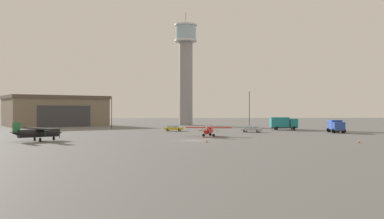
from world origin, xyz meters
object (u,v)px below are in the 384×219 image
object	(u,v)px
truck_box_blue	(336,126)
light_post_west	(112,109)
car_silver	(251,129)
light_post_east	(249,106)
car_yellow	(173,128)
airplane_red	(209,130)
traffic_cone_near_right	(359,141)
truck_box_teal	(283,123)
traffic_cone_near_left	(207,141)
airplane_black	(38,132)
control_tower	(186,67)

from	to	relation	value
truck_box_blue	light_post_west	xyz separation A→B (m)	(-52.25, 22.96, 3.73)
car_silver	light_post_west	world-z (taller)	light_post_west
light_post_west	light_post_east	xyz separation A→B (m)	(37.05, -1.78, 0.69)
car_yellow	light_post_west	world-z (taller)	light_post_west
airplane_red	light_post_east	world-z (taller)	light_post_east
airplane_red	traffic_cone_near_right	xyz separation A→B (m)	(21.32, -16.06, -0.92)
airplane_red	traffic_cone_near_right	bearing A→B (deg)	-113.59
light_post_west	truck_box_teal	bearing A→B (deg)	-13.25
car_yellow	light_post_west	xyz separation A→B (m)	(-16.62, 14.15, 4.55)
truck_box_blue	car_silver	size ratio (longest dim) A/B	1.38
light_post_west	traffic_cone_near_left	bearing A→B (deg)	-66.29
light_post_west	airplane_black	bearing A→B (deg)	-96.16
car_silver	traffic_cone_near_left	size ratio (longest dim) A/B	8.65
control_tower	truck_box_teal	distance (m)	46.32
airplane_black	light_post_west	size ratio (longest dim) A/B	1.01
airplane_red	truck_box_blue	size ratio (longest dim) A/B	1.33
control_tower	truck_box_teal	world-z (taller)	control_tower
truck_box_blue	traffic_cone_near_right	size ratio (longest dim) A/B	11.59
control_tower	traffic_cone_near_right	distance (m)	82.87
airplane_red	traffic_cone_near_right	distance (m)	26.71
control_tower	traffic_cone_near_left	distance (m)	77.36
airplane_black	car_yellow	bearing A→B (deg)	16.78
truck_box_teal	airplane_black	bearing A→B (deg)	-142.57
control_tower	car_yellow	distance (m)	44.21
airplane_red	car_silver	xyz separation A→B (m)	(10.84, 14.58, -0.46)
airplane_black	traffic_cone_near_left	xyz separation A→B (m)	(26.57, -3.48, -1.16)
airplane_black	truck_box_teal	xyz separation A→B (m)	(48.88, 35.43, 0.35)
truck_box_teal	traffic_cone_near_right	size ratio (longest dim) A/B	11.75
airplane_red	traffic_cone_near_left	xyz separation A→B (m)	(-1.51, -13.93, -0.93)
traffic_cone_near_left	traffic_cone_near_right	size ratio (longest dim) A/B	0.97
control_tower	light_post_east	bearing A→B (deg)	-59.39
traffic_cone_near_left	traffic_cone_near_right	xyz separation A→B (m)	(22.83, -2.13, 0.01)
car_silver	light_post_east	xyz separation A→B (m)	(3.07, 18.97, 5.24)
truck_box_blue	car_silver	xyz separation A→B (m)	(-18.28, 2.21, -0.82)
light_post_west	traffic_cone_near_right	size ratio (longest dim) A/B	15.72
car_silver	light_post_east	distance (m)	19.92
airplane_red	light_post_west	bearing A→B (deg)	46.62
truck_box_blue	light_post_east	xyz separation A→B (m)	(-15.21, 21.18, 4.42)
car_silver	airplane_black	bearing A→B (deg)	-120.94
airplane_black	car_silver	xyz separation A→B (m)	(38.92, 25.03, -0.69)
airplane_red	control_tower	bearing A→B (deg)	15.59
airplane_black	car_yellow	world-z (taller)	airplane_black
traffic_cone_near_right	airplane_red	bearing A→B (deg)	143.01
car_yellow	car_silver	size ratio (longest dim) A/B	0.96
control_tower	traffic_cone_near_right	bearing A→B (deg)	-72.93
truck_box_blue	car_silver	bearing A→B (deg)	-90.56
light_post_east	traffic_cone_near_right	world-z (taller)	light_post_east
airplane_red	truck_box_teal	distance (m)	32.51
car_yellow	traffic_cone_near_right	distance (m)	46.50
light_post_west	traffic_cone_near_left	xyz separation A→B (m)	(21.63, -49.25, -5.02)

